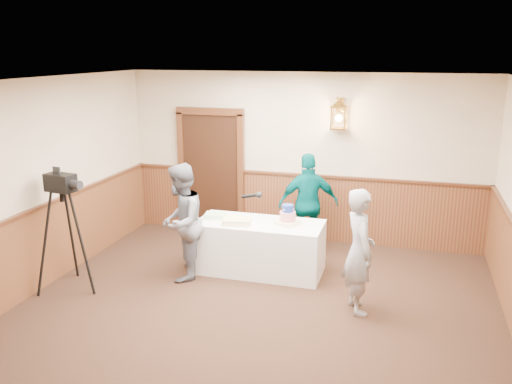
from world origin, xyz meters
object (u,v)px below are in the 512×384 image
at_px(display_table, 260,247).
at_px(interviewer, 181,222).
at_px(assistant_p, 308,204).
at_px(sheet_cake_green, 215,215).
at_px(tv_camera_rig, 66,239).
at_px(tiered_cake, 288,217).
at_px(baker, 359,251).
at_px(sheet_cake_yellow, 237,221).

distance_m(display_table, interviewer, 1.21).
relative_size(interviewer, assistant_p, 1.03).
xyz_separation_m(sheet_cake_green, tv_camera_rig, (-1.62, -1.31, -0.07)).
bearing_deg(assistant_p, tiered_cake, 61.94).
xyz_separation_m(display_table, baker, (1.49, -0.84, 0.41)).
bearing_deg(sheet_cake_green, baker, -21.79).
bearing_deg(assistant_p, sheet_cake_yellow, 32.94).
bearing_deg(tv_camera_rig, display_table, 38.48).
xyz_separation_m(sheet_cake_green, interviewer, (-0.30, -0.55, 0.04)).
distance_m(display_table, tiered_cake, 0.63).
bearing_deg(sheet_cake_yellow, tv_camera_rig, -150.84).
bearing_deg(interviewer, tiered_cake, 104.83).
xyz_separation_m(sheet_cake_yellow, baker, (1.78, -0.68, -0.01)).
height_order(display_table, tiered_cake, tiered_cake).
bearing_deg(baker, sheet_cake_yellow, 45.83).
bearing_deg(tv_camera_rig, sheet_cake_yellow, 38.63).
height_order(display_table, sheet_cake_green, sheet_cake_green).
height_order(display_table, sheet_cake_yellow, sheet_cake_yellow).
bearing_deg(interviewer, display_table, 111.34).
relative_size(display_table, baker, 1.15).
relative_size(tiered_cake, sheet_cake_green, 1.27).
relative_size(tiered_cake, sheet_cake_yellow, 0.96).
distance_m(interviewer, baker, 2.50).
height_order(assistant_p, tv_camera_rig, assistant_p).
distance_m(tiered_cake, sheet_cake_green, 1.10).
bearing_deg(sheet_cake_yellow, tiered_cake, 14.21).
bearing_deg(tv_camera_rig, tiered_cake, 35.10).
distance_m(display_table, sheet_cake_yellow, 0.53).
bearing_deg(display_table, tv_camera_rig, -150.98).
distance_m(interviewer, assistant_p, 2.11).
relative_size(sheet_cake_yellow, interviewer, 0.24).
relative_size(display_table, tiered_cake, 4.85).
bearing_deg(sheet_cake_yellow, assistant_p, 53.47).
relative_size(baker, assistant_p, 0.97).
distance_m(interviewer, tv_camera_rig, 1.53).
bearing_deg(sheet_cake_green, sheet_cake_yellow, -25.28).
bearing_deg(baker, tv_camera_rig, 73.47).
xyz_separation_m(display_table, sheet_cake_yellow, (-0.30, -0.16, 0.41)).
relative_size(display_table, sheet_cake_green, 6.15).
height_order(display_table, baker, baker).
xyz_separation_m(interviewer, tv_camera_rig, (-1.32, -0.76, -0.11)).
bearing_deg(baker, display_table, 37.33).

